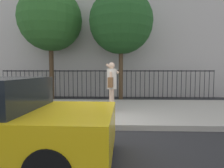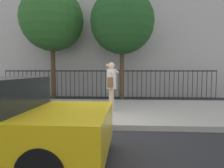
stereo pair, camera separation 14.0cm
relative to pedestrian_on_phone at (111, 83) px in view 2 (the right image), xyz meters
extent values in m
plane|color=#28282B|center=(-0.45, -1.74, -1.14)|extent=(60.00, 60.00, 0.00)
cube|color=#B2ADA3|center=(-0.45, 0.46, -1.07)|extent=(28.00, 4.40, 0.15)
cube|color=black|center=(-0.45, 4.16, 0.41)|extent=(12.00, 0.04, 0.06)
cylinder|color=black|center=(-6.45, 4.16, -0.34)|extent=(0.03, 0.03, 1.60)
cylinder|color=black|center=(-6.20, 4.16, -0.34)|extent=(0.03, 0.03, 1.60)
cylinder|color=black|center=(-5.94, 4.16, -0.34)|extent=(0.03, 0.03, 1.60)
cylinder|color=black|center=(-5.69, 4.16, -0.34)|extent=(0.03, 0.03, 1.60)
cylinder|color=black|center=(-5.43, 4.16, -0.34)|extent=(0.03, 0.03, 1.60)
cylinder|color=black|center=(-5.18, 4.16, -0.34)|extent=(0.03, 0.03, 1.60)
cylinder|color=black|center=(-4.92, 4.16, -0.34)|extent=(0.03, 0.03, 1.60)
cylinder|color=black|center=(-4.67, 4.16, -0.34)|extent=(0.03, 0.03, 1.60)
cylinder|color=black|center=(-4.41, 4.16, -0.34)|extent=(0.03, 0.03, 1.60)
cylinder|color=black|center=(-4.16, 4.16, -0.34)|extent=(0.03, 0.03, 1.60)
cylinder|color=black|center=(-3.90, 4.16, -0.34)|extent=(0.03, 0.03, 1.60)
cylinder|color=black|center=(-3.65, 4.16, -0.34)|extent=(0.03, 0.03, 1.60)
cylinder|color=black|center=(-3.39, 4.16, -0.34)|extent=(0.03, 0.03, 1.60)
cylinder|color=black|center=(-3.14, 4.16, -0.34)|extent=(0.03, 0.03, 1.60)
cylinder|color=black|center=(-2.88, 4.16, -0.34)|extent=(0.03, 0.03, 1.60)
cylinder|color=black|center=(-2.63, 4.16, -0.34)|extent=(0.03, 0.03, 1.60)
cylinder|color=black|center=(-2.37, 4.16, -0.34)|extent=(0.03, 0.03, 1.60)
cylinder|color=black|center=(-2.11, 4.16, -0.34)|extent=(0.03, 0.03, 1.60)
cylinder|color=black|center=(-1.86, 4.16, -0.34)|extent=(0.03, 0.03, 1.60)
cylinder|color=black|center=(-1.60, 4.16, -0.34)|extent=(0.03, 0.03, 1.60)
cylinder|color=black|center=(-1.35, 4.16, -0.34)|extent=(0.03, 0.03, 1.60)
cylinder|color=black|center=(-1.09, 4.16, -0.34)|extent=(0.03, 0.03, 1.60)
cylinder|color=black|center=(-0.84, 4.16, -0.34)|extent=(0.03, 0.03, 1.60)
cylinder|color=black|center=(-0.58, 4.16, -0.34)|extent=(0.03, 0.03, 1.60)
cylinder|color=black|center=(-0.33, 4.16, -0.34)|extent=(0.03, 0.03, 1.60)
cylinder|color=black|center=(-0.07, 4.16, -0.34)|extent=(0.03, 0.03, 1.60)
cylinder|color=black|center=(0.18, 4.16, -0.34)|extent=(0.03, 0.03, 1.60)
cylinder|color=black|center=(0.44, 4.16, -0.34)|extent=(0.03, 0.03, 1.60)
cylinder|color=black|center=(0.69, 4.16, -0.34)|extent=(0.03, 0.03, 1.60)
cylinder|color=black|center=(0.95, 4.16, -0.34)|extent=(0.03, 0.03, 1.60)
cylinder|color=black|center=(1.20, 4.16, -0.34)|extent=(0.03, 0.03, 1.60)
cylinder|color=black|center=(1.46, 4.16, -0.34)|extent=(0.03, 0.03, 1.60)
cylinder|color=black|center=(1.72, 4.16, -0.34)|extent=(0.03, 0.03, 1.60)
cylinder|color=black|center=(1.97, 4.16, -0.34)|extent=(0.03, 0.03, 1.60)
cylinder|color=black|center=(2.23, 4.16, -0.34)|extent=(0.03, 0.03, 1.60)
cylinder|color=black|center=(2.48, 4.16, -0.34)|extent=(0.03, 0.03, 1.60)
cylinder|color=black|center=(2.74, 4.16, -0.34)|extent=(0.03, 0.03, 1.60)
cylinder|color=black|center=(2.99, 4.16, -0.34)|extent=(0.03, 0.03, 1.60)
cylinder|color=black|center=(3.25, 4.16, -0.34)|extent=(0.03, 0.03, 1.60)
cylinder|color=black|center=(3.50, 4.16, -0.34)|extent=(0.03, 0.03, 1.60)
cylinder|color=black|center=(3.76, 4.16, -0.34)|extent=(0.03, 0.03, 1.60)
cylinder|color=black|center=(4.01, 4.16, -0.34)|extent=(0.03, 0.03, 1.60)
cylinder|color=black|center=(4.27, 4.16, -0.34)|extent=(0.03, 0.03, 1.60)
cylinder|color=black|center=(4.52, 4.16, -0.34)|extent=(0.03, 0.03, 1.60)
cylinder|color=black|center=(4.78, 4.16, -0.34)|extent=(0.03, 0.03, 1.60)
cylinder|color=black|center=(5.03, 4.16, -0.34)|extent=(0.03, 0.03, 1.60)
cylinder|color=black|center=(5.29, 4.16, -0.34)|extent=(0.03, 0.03, 1.60)
cylinder|color=black|center=(5.55, 4.16, -0.34)|extent=(0.03, 0.03, 1.60)
cylinder|color=black|center=(-0.57, -2.73, -0.82)|extent=(0.64, 0.23, 0.64)
cylinder|color=beige|center=(0.01, 0.13, -0.60)|extent=(0.15, 0.15, 0.78)
cylinder|color=beige|center=(-0.01, -0.07, -0.60)|extent=(0.15, 0.15, 0.78)
cylinder|color=silver|center=(0.00, 0.03, 0.14)|extent=(0.37, 0.37, 0.71)
sphere|color=beige|center=(0.00, 0.03, 0.61)|extent=(0.22, 0.22, 0.22)
cylinder|color=beige|center=(0.02, 0.22, 0.50)|extent=(0.50, 0.14, 0.38)
cylinder|color=beige|center=(-0.02, -0.17, 0.12)|extent=(0.09, 0.09, 0.54)
cube|color=black|center=(0.08, 0.17, 0.59)|extent=(0.02, 0.07, 0.15)
cube|color=brown|center=(-0.02, -0.23, 0.03)|extent=(0.19, 0.30, 0.34)
cube|color=brown|center=(-3.86, 1.89, -0.54)|extent=(1.60, 0.45, 0.05)
cube|color=brown|center=(-3.86, 1.69, -0.26)|extent=(1.60, 0.06, 0.44)
cube|color=#333338|center=(-4.56, 1.89, -0.79)|extent=(0.08, 0.41, 0.40)
cube|color=#333338|center=(-3.16, 1.89, -0.79)|extent=(0.08, 0.41, 0.40)
cylinder|color=#4C3823|center=(-3.42, 3.65, 0.55)|extent=(0.24, 0.24, 3.38)
sphere|color=#2D6628|center=(-3.42, 3.65, 3.16)|extent=(3.37, 3.37, 3.37)
cylinder|color=#4C3823|center=(0.35, 3.22, 0.43)|extent=(0.22, 0.22, 3.14)
sphere|color=#235623|center=(0.35, 3.22, 2.89)|extent=(3.24, 3.24, 3.24)
camera|label=1|loc=(0.26, -6.63, 0.43)|focal=30.55mm
camera|label=2|loc=(0.40, -6.62, 0.43)|focal=30.55mm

